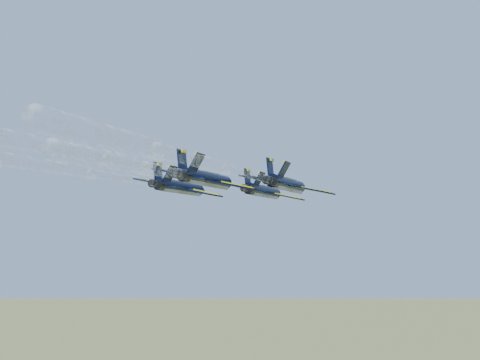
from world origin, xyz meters
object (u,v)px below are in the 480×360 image
(jet_right, at_px, (287,185))
(jet_slot, at_px, (207,179))
(jet_lead, at_px, (264,191))
(jet_left, at_px, (181,187))

(jet_right, bearing_deg, jet_slot, -122.44)
(jet_slot, bearing_deg, jet_lead, 89.45)
(jet_lead, bearing_deg, jet_left, -126.61)
(jet_left, bearing_deg, jet_right, 1.02)
(jet_lead, relative_size, jet_slot, 1.00)
(jet_lead, height_order, jet_left, same)
(jet_left, relative_size, jet_right, 1.00)
(jet_left, distance_m, jet_right, 16.46)
(jet_lead, height_order, jet_slot, same)
(jet_left, bearing_deg, jet_slot, -52.23)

